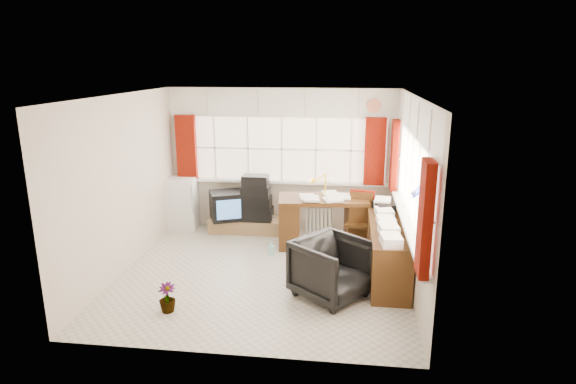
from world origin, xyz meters
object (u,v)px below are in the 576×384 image
object	(u,v)px
task_chair	(360,219)
radiator	(319,229)
crt_tv	(227,206)
credenza	(387,248)
mini_fridge	(182,202)
desk_lamp	(325,180)
tv_bench	(250,224)
desk	(323,219)
office_chair	(332,269)

from	to	relation	value
task_chair	radiator	world-z (taller)	task_chair
crt_tv	credenza	bearing A→B (deg)	-27.92
crt_tv	mini_fridge	xyz separation A→B (m)	(-0.87, 0.19, -0.03)
task_chair	credenza	xyz separation A→B (m)	(0.35, -0.91, -0.11)
desk_lamp	credenza	bearing A→B (deg)	-50.42
radiator	tv_bench	size ratio (longest dim) A/B	0.46
desk	tv_bench	bearing A→B (deg)	158.56
credenza	tv_bench	distance (m)	2.75
desk_lamp	crt_tv	size ratio (longest dim) A/B	0.55
credenza	tv_bench	bearing A→B (deg)	146.29
radiator	mini_fridge	xyz separation A→B (m)	(-2.51, 0.54, 0.20)
desk	task_chair	size ratio (longest dim) A/B	1.55
desk_lamp	radiator	xyz separation A→B (m)	(-0.09, -0.07, -0.82)
desk	crt_tv	size ratio (longest dim) A/B	2.15
radiator	tv_bench	xyz separation A→B (m)	(-1.26, 0.46, -0.14)
task_chair	mini_fridge	size ratio (longest dim) A/B	1.03
task_chair	tv_bench	bearing A→B (deg)	162.47
task_chair	office_chair	bearing A→B (deg)	-102.94
radiator	mini_fridge	bearing A→B (deg)	167.75
desk	radiator	bearing A→B (deg)	140.25
desk	office_chair	distance (m)	1.80
mini_fridge	tv_bench	bearing A→B (deg)	-3.65
desk	task_chair	world-z (taller)	task_chair
credenza	mini_fridge	world-z (taller)	mini_fridge
desk	mini_fridge	world-z (taller)	mini_fridge
office_chair	crt_tv	xyz separation A→B (m)	(-1.92, 2.19, 0.11)
desk	credenza	size ratio (longest dim) A/B	0.74
task_chair	credenza	size ratio (longest dim) A/B	0.48
tv_bench	mini_fridge	distance (m)	1.30
mini_fridge	desk	bearing A→B (deg)	-13.11
desk	radiator	distance (m)	0.21
mini_fridge	credenza	bearing A→B (deg)	-24.39
mini_fridge	task_chair	bearing A→B (deg)	-12.23
tv_bench	mini_fridge	size ratio (longest dim) A/B	1.50
office_chair	tv_bench	xyz separation A→B (m)	(-1.54, 2.30, -0.26)
radiator	mini_fridge	world-z (taller)	mini_fridge
task_chair	office_chair	size ratio (longest dim) A/B	1.13
desk	radiator	xyz separation A→B (m)	(-0.07, 0.05, -0.19)
tv_bench	task_chair	bearing A→B (deg)	-17.53
tv_bench	desk_lamp	bearing A→B (deg)	-16.27
desk	mini_fridge	xyz separation A→B (m)	(-2.57, 0.60, 0.01)
credenza	crt_tv	xyz separation A→B (m)	(-2.66, 1.41, 0.10)
crt_tv	mini_fridge	world-z (taller)	mini_fridge
credenza	mini_fridge	distance (m)	3.87
credenza	mini_fridge	bearing A→B (deg)	155.61
task_chair	crt_tv	distance (m)	2.36
credenza	desk_lamp	bearing A→B (deg)	129.58
radiator	mini_fridge	size ratio (longest dim) A/B	0.69
office_chair	mini_fridge	bearing A→B (deg)	88.55
task_chair	tv_bench	size ratio (longest dim) A/B	0.68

